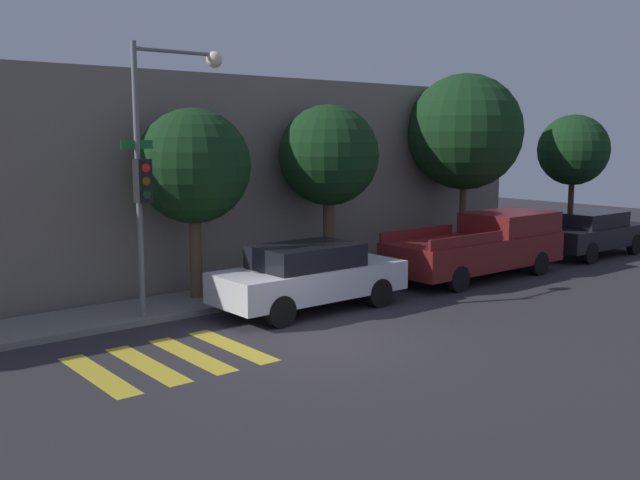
% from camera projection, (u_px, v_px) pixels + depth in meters
% --- Properties ---
extents(ground_plane, '(60.00, 60.00, 0.00)m').
position_uv_depth(ground_plane, '(317.00, 342.00, 13.85)').
color(ground_plane, '#2D2B30').
extents(sidewalk, '(26.00, 1.95, 0.14)m').
position_uv_depth(sidewalk, '(208.00, 300.00, 17.04)').
color(sidewalk, slate).
rests_on(sidewalk, ground).
extents(building_row, '(26.00, 6.00, 5.55)m').
position_uv_depth(building_row, '(126.00, 179.00, 20.00)').
color(building_row, slate).
rests_on(building_row, ground).
extents(crosswalk, '(3.08, 2.60, 0.00)m').
position_uv_depth(crosswalk, '(169.00, 360.00, 12.73)').
color(crosswalk, gold).
rests_on(crosswalk, ground).
extents(traffic_light_pole, '(2.42, 0.56, 5.88)m').
position_uv_depth(traffic_light_pole, '(158.00, 149.00, 14.92)').
color(traffic_light_pole, slate).
rests_on(traffic_light_pole, ground).
extents(sedan_near_corner, '(4.58, 1.81, 1.53)m').
position_uv_depth(sedan_near_corner, '(309.00, 276.00, 16.25)').
color(sedan_near_corner, silver).
rests_on(sedan_near_corner, ground).
extents(pickup_truck, '(5.72, 2.02, 1.77)m').
position_uv_depth(pickup_truck, '(483.00, 245.00, 20.16)').
color(pickup_truck, maroon).
rests_on(pickup_truck, ground).
extents(sedan_middle, '(4.54, 1.87, 1.48)m').
position_uv_depth(sedan_middle, '(590.00, 232.00, 23.71)').
color(sedan_middle, black).
rests_on(sedan_middle, ground).
extents(tree_near_corner, '(2.70, 2.70, 4.62)m').
position_uv_depth(tree_near_corner, '(194.00, 167.00, 16.64)').
color(tree_near_corner, brown).
rests_on(tree_near_corner, ground).
extents(tree_midblock, '(2.71, 2.71, 4.81)m').
position_uv_depth(tree_midblock, '(329.00, 156.00, 19.20)').
color(tree_midblock, brown).
rests_on(tree_midblock, ground).
extents(tree_far_end, '(3.67, 3.67, 5.93)m').
position_uv_depth(tree_far_end, '(465.00, 132.00, 22.63)').
color(tree_far_end, brown).
rests_on(tree_far_end, ground).
extents(tree_behind_truck, '(2.64, 2.64, 4.77)m').
position_uv_depth(tree_behind_truck, '(573.00, 150.00, 26.67)').
color(tree_behind_truck, '#42301E').
rests_on(tree_behind_truck, ground).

